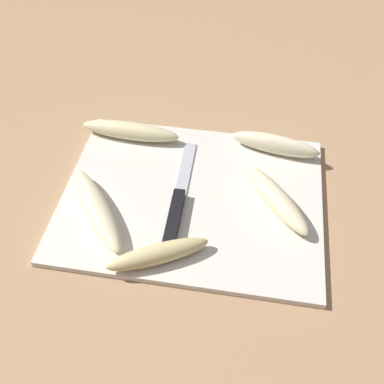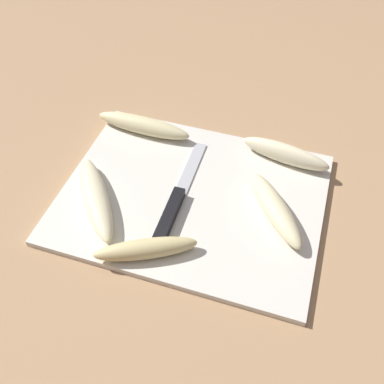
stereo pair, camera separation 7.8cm
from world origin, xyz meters
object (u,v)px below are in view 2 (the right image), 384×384
(banana_pale_long, at_px, (96,198))
(banana_spotted_left, at_px, (146,249))
(banana_bright_far, at_px, (285,154))
(banana_soft_right, at_px, (143,125))
(banana_cream_curved, at_px, (275,211))
(knife, at_px, (173,207))

(banana_pale_long, xyz_separation_m, banana_spotted_left, (0.12, -0.07, -0.00))
(banana_pale_long, bearing_deg, banana_bright_far, 35.33)
(banana_soft_right, bearing_deg, banana_cream_curved, -24.85)
(banana_cream_curved, distance_m, banana_bright_far, 0.14)
(knife, bearing_deg, banana_cream_curved, 11.28)
(banana_soft_right, relative_size, banana_cream_curved, 1.25)
(banana_spotted_left, bearing_deg, banana_pale_long, 149.35)
(knife, relative_size, banana_soft_right, 1.29)
(banana_soft_right, bearing_deg, banana_pale_long, -91.73)
(banana_cream_curved, relative_size, banana_bright_far, 0.92)
(banana_cream_curved, height_order, banana_spotted_left, banana_cream_curved)
(banana_pale_long, distance_m, banana_spotted_left, 0.14)
(banana_soft_right, height_order, banana_spotted_left, banana_soft_right)
(banana_bright_far, xyz_separation_m, banana_spotted_left, (-0.17, -0.28, -0.00))
(knife, bearing_deg, banana_soft_right, 124.72)
(knife, bearing_deg, banana_bright_far, 46.88)
(banana_spotted_left, bearing_deg, banana_bright_far, 58.50)
(banana_bright_far, distance_m, banana_spotted_left, 0.32)
(banana_pale_long, bearing_deg, banana_soft_right, 88.27)
(knife, distance_m, banana_soft_right, 0.21)
(banana_bright_far, relative_size, banana_spotted_left, 1.06)
(banana_bright_far, relative_size, banana_pale_long, 0.94)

